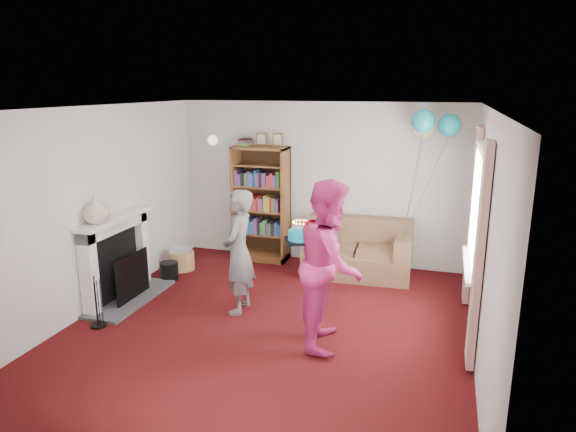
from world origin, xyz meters
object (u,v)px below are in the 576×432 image
(bookcase, at_px, (262,204))
(person_magenta, at_px, (330,264))
(sofa, at_px, (358,253))
(birthday_cake, at_px, (301,235))
(person_striped, at_px, (239,252))

(bookcase, height_order, person_magenta, bookcase)
(person_magenta, bearing_deg, sofa, -5.92)
(bookcase, xyz_separation_m, person_magenta, (1.66, -2.44, 0.01))
(bookcase, height_order, sofa, bookcase)
(person_magenta, xyz_separation_m, birthday_cake, (-0.33, 0.03, 0.27))
(person_striped, relative_size, birthday_cake, 4.72)
(sofa, bearing_deg, person_striped, -126.68)
(sofa, height_order, person_magenta, person_magenta)
(bookcase, distance_m, birthday_cake, 2.76)
(person_striped, height_order, person_magenta, person_magenta)
(sofa, xyz_separation_m, person_magenta, (0.06, -2.20, 0.59))
(sofa, height_order, birthday_cake, birthday_cake)
(bookcase, bearing_deg, person_striped, -77.91)
(person_magenta, bearing_deg, birthday_cake, 77.34)
(person_striped, bearing_deg, sofa, 142.12)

